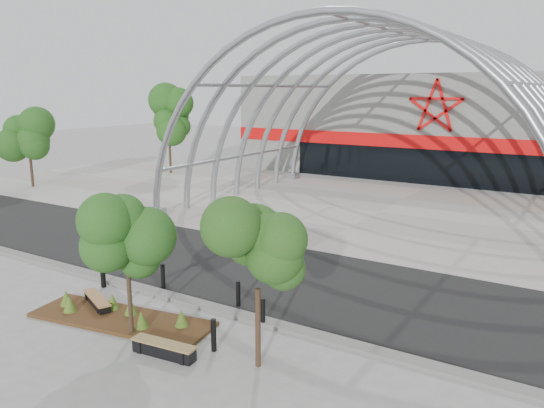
{
  "coord_description": "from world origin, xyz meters",
  "views": [
    {
      "loc": [
        10.39,
        -12.58,
        6.83
      ],
      "look_at": [
        0.0,
        4.0,
        2.6
      ],
      "focal_mm": 35.0,
      "sensor_mm": 36.0,
      "label": 1
    }
  ],
  "objects_px": {
    "bench_0": "(97,303)",
    "bollard_2": "(238,294)",
    "bench_1": "(164,349)",
    "street_tree_0": "(126,241)",
    "street_tree_1": "(257,256)"
  },
  "relations": [
    {
      "from": "street_tree_0",
      "to": "street_tree_1",
      "type": "relative_size",
      "value": 0.96
    },
    {
      "from": "street_tree_1",
      "to": "bench_1",
      "type": "distance_m",
      "value": 3.71
    },
    {
      "from": "street_tree_0",
      "to": "street_tree_1",
      "type": "bearing_deg",
      "value": 7.37
    },
    {
      "from": "street_tree_1",
      "to": "bench_0",
      "type": "distance_m",
      "value": 6.93
    },
    {
      "from": "street_tree_0",
      "to": "street_tree_1",
      "type": "height_order",
      "value": "street_tree_1"
    },
    {
      "from": "bench_1",
      "to": "bollard_2",
      "type": "distance_m",
      "value": 3.7
    },
    {
      "from": "street_tree_0",
      "to": "street_tree_1",
      "type": "xyz_separation_m",
      "value": [
        3.95,
        0.51,
        0.12
      ]
    },
    {
      "from": "bench_0",
      "to": "bollard_2",
      "type": "relative_size",
      "value": 2.08
    },
    {
      "from": "street_tree_0",
      "to": "bench_1",
      "type": "distance_m",
      "value": 3.06
    },
    {
      "from": "bench_0",
      "to": "bench_1",
      "type": "bearing_deg",
      "value": -16.52
    },
    {
      "from": "street_tree_0",
      "to": "bollard_2",
      "type": "relative_size",
      "value": 4.51
    },
    {
      "from": "bench_1",
      "to": "bollard_2",
      "type": "height_order",
      "value": "bollard_2"
    },
    {
      "from": "bollard_2",
      "to": "bench_1",
      "type": "bearing_deg",
      "value": -86.1
    },
    {
      "from": "street_tree_0",
      "to": "bench_0",
      "type": "bearing_deg",
      "value": 161.39
    },
    {
      "from": "street_tree_1",
      "to": "bench_1",
      "type": "xyz_separation_m",
      "value": [
        -2.37,
        -0.88,
        -2.71
      ]
    }
  ]
}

